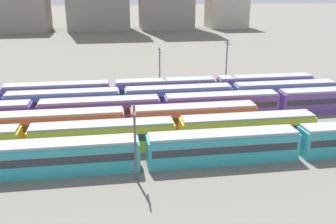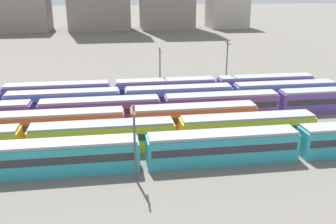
% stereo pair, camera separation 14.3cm
% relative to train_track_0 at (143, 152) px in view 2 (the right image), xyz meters
% --- Properties ---
extents(train_track_0, '(74.70, 3.06, 3.75)m').
position_rel_train_track_0_xyz_m(train_track_0, '(0.00, 0.00, 0.00)').
color(train_track_0, teal).
rests_on(train_track_0, ground_plane).
extents(train_track_1, '(55.80, 3.06, 3.75)m').
position_rel_train_track_0_xyz_m(train_track_1, '(-4.58, 5.20, -0.00)').
color(train_track_1, yellow).
rests_on(train_track_1, ground_plane).
extents(train_track_2, '(55.80, 3.06, 3.75)m').
position_rel_train_track_0_xyz_m(train_track_2, '(-10.69, 10.40, -0.00)').
color(train_track_2, '#BC4C38').
rests_on(train_track_2, ground_plane).
extents(train_track_3, '(93.60, 3.06, 3.75)m').
position_rel_train_track_0_xyz_m(train_track_3, '(13.79, 15.60, 0.00)').
color(train_track_3, '#6B429E').
rests_on(train_track_3, ground_plane).
extents(train_track_4, '(74.70, 3.06, 3.75)m').
position_rel_train_track_0_xyz_m(train_track_4, '(-1.61, 20.80, 0.00)').
color(train_track_4, '#4C70BC').
rests_on(train_track_4, ground_plane).
extents(train_track_5, '(74.70, 3.06, 3.75)m').
position_rel_train_track_0_xyz_m(train_track_5, '(-3.14, 26.00, 0.00)').
color(train_track_5, '#6B429E').
rests_on(train_track_5, ground_plane).
extents(catenary_pole_0, '(0.24, 3.20, 8.52)m').
position_rel_train_track_0_xyz_m(catenary_pole_0, '(-1.04, -2.93, 2.88)').
color(catenary_pole_0, '#4C4C51').
rests_on(catenary_pole_0, ground_plane).
extents(catenary_pole_1, '(0.24, 3.20, 8.93)m').
position_rel_train_track_0_xyz_m(catenary_pole_1, '(5.75, 29.17, 3.09)').
color(catenary_pole_1, '#4C4C51').
rests_on(catenary_pole_1, ground_plane).
extents(catenary_pole_3, '(0.24, 3.20, 10.08)m').
position_rel_train_track_0_xyz_m(catenary_pole_3, '(18.50, 28.98, 3.68)').
color(catenary_pole_3, '#4C4C51').
rests_on(catenary_pole_3, ground_plane).
extents(distant_building_1, '(27.16, 18.79, 24.11)m').
position_rel_train_track_0_xyz_m(distant_building_1, '(-42.08, 133.69, 10.15)').
color(distant_building_1, gray).
rests_on(distant_building_1, ground_plane).
extents(distant_building_4, '(17.21, 14.49, 22.46)m').
position_rel_train_track_0_xyz_m(distant_building_4, '(50.11, 133.69, 9.33)').
color(distant_building_4, '#B2A899').
rests_on(distant_building_4, ground_plane).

